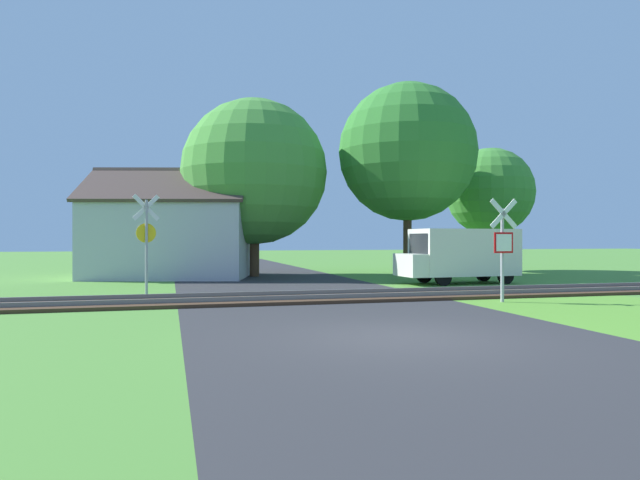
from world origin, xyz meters
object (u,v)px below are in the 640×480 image
Objects in this scene: house at (172,237)px; tree_center at (254,172)px; stop_sign_near at (503,244)px; tree_far at (490,192)px; mail_truck at (461,253)px; crossing_sign_far at (146,236)px; tree_right at (407,152)px.

tree_center is at bearing 6.87° from house.
tree_far reaches higher than stop_sign_near.
mail_truck is (11.43, -7.17, -0.69)m from house.
house is 1.01× the size of tree_center.
house is at bearing 72.09° from crossing_sign_far.
house is 13.51m from mail_truck.
tree_center is (3.90, -0.49, 3.19)m from house.
mail_truck is at bearing -108.21° from stop_sign_near.
crossing_sign_far is at bearing -25.45° from stop_sign_near.
tree_right reaches higher than stop_sign_near.
tree_far is (17.51, 0.55, 2.59)m from house.
tree_center reaches higher than tree_far.
tree_right is at bearing -11.36° from tree_center.
tree_right is at bearing 16.86° from crossing_sign_far.
crossing_sign_far is at bearing 94.68° from mail_truck.
crossing_sign_far is at bearing -150.87° from tree_right.
house is at bearing 55.10° from mail_truck.
tree_center is at bearing 168.64° from tree_right.
tree_right is (2.13, 11.72, 4.46)m from stop_sign_near.
house reaches higher than mail_truck.
tree_right is at bearing -99.69° from stop_sign_near.
house is 17.71m from tree_far.
tree_center is (-5.30, 13.22, 3.43)m from stop_sign_near.
house is (0.87, 8.78, -0.02)m from crossing_sign_far.
tree_far is at bearing -41.02° from mail_truck.
tree_right is 7.65m from tree_center.
stop_sign_near is at bearing -100.30° from tree_right.
mail_truck is (12.30, 1.62, -0.70)m from crossing_sign_far.
tree_right reaches higher than tree_far.
tree_far is at bearing 4.37° from tree_center.
tree_center is 10.79m from mail_truck.
crossing_sign_far is 8.83m from house.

